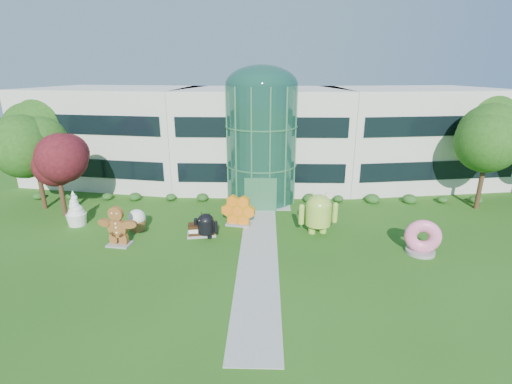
# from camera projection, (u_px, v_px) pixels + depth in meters

# --- Properties ---
(ground) EXTENTS (140.00, 140.00, 0.00)m
(ground) POSITION_uv_depth(u_px,v_px,m) (258.00, 265.00, 21.94)
(ground) COLOR #215114
(ground) RESTS_ON ground
(building) EXTENTS (46.00, 15.00, 9.30)m
(building) POSITION_uv_depth(u_px,v_px,m) (262.00, 136.00, 37.56)
(building) COLOR beige
(building) RESTS_ON ground
(atrium) EXTENTS (6.00, 6.00, 9.80)m
(atrium) POSITION_uv_depth(u_px,v_px,m) (261.00, 145.00, 31.79)
(atrium) COLOR #194738
(atrium) RESTS_ON ground
(walkway) EXTENTS (2.40, 20.00, 0.04)m
(walkway) POSITION_uv_depth(u_px,v_px,m) (259.00, 250.00, 23.83)
(walkway) COLOR #9E9E93
(walkway) RESTS_ON ground
(tree_red) EXTENTS (4.00, 4.00, 6.00)m
(tree_red) POSITION_uv_depth(u_px,v_px,m) (59.00, 179.00, 28.52)
(tree_red) COLOR #3F0C14
(tree_red) RESTS_ON ground
(trees_backdrop) EXTENTS (52.00, 8.00, 8.40)m
(trees_backdrop) POSITION_uv_depth(u_px,v_px,m) (261.00, 150.00, 32.96)
(trees_backdrop) COLOR #214511
(trees_backdrop) RESTS_ON ground
(android_green) EXTENTS (3.21, 2.41, 3.32)m
(android_green) POSITION_uv_depth(u_px,v_px,m) (318.00, 211.00, 25.84)
(android_green) COLOR #9AC23E
(android_green) RESTS_ON ground
(android_black) EXTENTS (2.08, 1.67, 2.06)m
(android_black) POSITION_uv_depth(u_px,v_px,m) (206.00, 224.00, 25.24)
(android_black) COLOR black
(android_black) RESTS_ON ground
(donut) EXTENTS (2.42, 1.63, 2.31)m
(donut) POSITION_uv_depth(u_px,v_px,m) (422.00, 236.00, 23.08)
(donut) COLOR #F15B91
(donut) RESTS_ON ground
(gingerbread) EXTENTS (3.11, 1.56, 2.75)m
(gingerbread) POSITION_uv_depth(u_px,v_px,m) (117.00, 226.00, 24.07)
(gingerbread) COLOR brown
(gingerbread) RESTS_ON ground
(ice_cream_sandwich) EXTENTS (2.11, 1.32, 0.88)m
(ice_cream_sandwich) POSITION_uv_depth(u_px,v_px,m) (201.00, 230.00, 25.76)
(ice_cream_sandwich) COLOR black
(ice_cream_sandwich) RESTS_ON ground
(honeycomb) EXTENTS (2.82, 1.48, 2.11)m
(honeycomb) POSITION_uv_depth(u_px,v_px,m) (238.00, 212.00, 27.30)
(honeycomb) COLOR orange
(honeycomb) RESTS_ON ground
(froyo) EXTENTS (1.65, 1.65, 2.64)m
(froyo) POSITION_uv_depth(u_px,v_px,m) (75.00, 208.00, 27.29)
(froyo) COLOR white
(froyo) RESTS_ON ground
(cupcake) EXTENTS (1.62, 1.62, 1.59)m
(cupcake) POSITION_uv_depth(u_px,v_px,m) (137.00, 220.00, 26.51)
(cupcake) COLOR white
(cupcake) RESTS_ON ground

